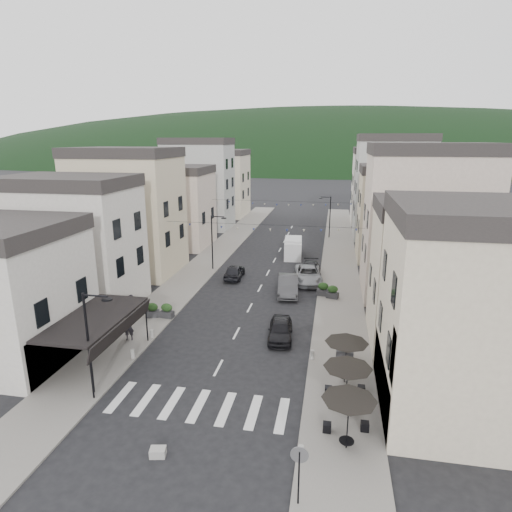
{
  "coord_description": "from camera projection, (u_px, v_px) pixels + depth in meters",
  "views": [
    {
      "loc": [
        6.64,
        -17.04,
        13.77
      ],
      "look_at": [
        -0.17,
        19.87,
        3.5
      ],
      "focal_mm": 30.0,
      "sensor_mm": 36.0,
      "label": 1
    }
  ],
  "objects": [
    {
      "name": "ground",
      "position": [
        186.0,
        430.0,
        20.96
      ],
      "size": [
        700.0,
        700.0,
        0.0
      ],
      "primitive_type": "plane",
      "color": "black",
      "rests_on": "ground"
    },
    {
      "name": "sidewalk_left",
      "position": [
        215.0,
        255.0,
        52.61
      ],
      "size": [
        4.0,
        76.0,
        0.12
      ],
      "primitive_type": "cube",
      "color": "slate",
      "rests_on": "ground"
    },
    {
      "name": "sidewalk_right",
      "position": [
        339.0,
        261.0,
        49.99
      ],
      "size": [
        4.0,
        76.0,
        0.12
      ],
      "primitive_type": "cube",
      "color": "slate",
      "rests_on": "ground"
    },
    {
      "name": "hill_backdrop",
      "position": [
        327.0,
        159.0,
        305.52
      ],
      "size": [
        640.0,
        360.0,
        70.0
      ],
      "primitive_type": "ellipsoid",
      "color": "black",
      "rests_on": "ground"
    },
    {
      "name": "bistro_building",
      "position": [
        492.0,
        325.0,
        20.9
      ],
      "size": [
        10.0,
        8.0,
        10.0
      ],
      "primitive_type": "cube",
      "color": "#C1B399",
      "rests_on": "ground"
    },
    {
      "name": "boutique_awning",
      "position": [
        98.0,
        320.0,
        26.15
      ],
      "size": [
        3.77,
        7.5,
        3.28
      ],
      "color": "black",
      "rests_on": "ground"
    },
    {
      "name": "buildings_row_left",
      "position": [
        176.0,
        198.0,
        57.69
      ],
      "size": [
        10.2,
        54.16,
        14.0
      ],
      "color": "beige",
      "rests_on": "ground"
    },
    {
      "name": "buildings_row_right",
      "position": [
        401.0,
        203.0,
        51.47
      ],
      "size": [
        10.2,
        54.16,
        14.5
      ],
      "color": "#C1B399",
      "rests_on": "ground"
    },
    {
      "name": "cafe_terrace",
      "position": [
        348.0,
        372.0,
        21.65
      ],
      "size": [
        2.5,
        8.1,
        2.53
      ],
      "color": "black",
      "rests_on": "ground"
    },
    {
      "name": "streetlamp_left_near",
      "position": [
        92.0,
        334.0,
        22.9
      ],
      "size": [
        1.7,
        0.56,
        6.0
      ],
      "color": "black",
      "rests_on": "ground"
    },
    {
      "name": "streetlamp_left_far",
      "position": [
        214.0,
        237.0,
        45.67
      ],
      "size": [
        1.7,
        0.56,
        6.0
      ],
      "color": "black",
      "rests_on": "ground"
    },
    {
      "name": "streetlamp_right_far",
      "position": [
        328.0,
        213.0,
        60.7
      ],
      "size": [
        1.7,
        0.56,
        6.0
      ],
      "color": "black",
      "rests_on": "ground"
    },
    {
      "name": "traffic_sign",
      "position": [
        299.0,
        464.0,
        16.12
      ],
      "size": [
        0.7,
        0.07,
        2.7
      ],
      "color": "black",
      "rests_on": "ground"
    },
    {
      "name": "bollards",
      "position": [
        216.0,
        366.0,
        26.07
      ],
      "size": [
        11.66,
        10.26,
        0.6
      ],
      "color": "gray",
      "rests_on": "ground"
    },
    {
      "name": "bunting_near",
      "position": [
        262.0,
        228.0,
        40.34
      ],
      "size": [
        19.0,
        0.28,
        0.62
      ],
      "color": "black",
      "rests_on": "ground"
    },
    {
      "name": "bunting_far",
      "position": [
        283.0,
        204.0,
        55.51
      ],
      "size": [
        19.0,
        0.28,
        0.62
      ],
      "color": "black",
      "rests_on": "ground"
    },
    {
      "name": "parked_car_a",
      "position": [
        280.0,
        329.0,
        30.37
      ],
      "size": [
        2.01,
        4.27,
        1.41
      ],
      "primitive_type": "imported",
      "rotation": [
        0.0,
        0.0,
        0.08
      ],
      "color": "black",
      "rests_on": "ground"
    },
    {
      "name": "parked_car_b",
      "position": [
        288.0,
        285.0,
        39.2
      ],
      "size": [
        2.29,
        5.26,
        1.68
      ],
      "primitive_type": "imported",
      "rotation": [
        0.0,
        0.0,
        0.1
      ],
      "color": "#353537",
      "rests_on": "ground"
    },
    {
      "name": "parked_car_c",
      "position": [
        308.0,
        275.0,
        42.45
      ],
      "size": [
        3.25,
        5.9,
        1.56
      ],
      "primitive_type": "imported",
      "rotation": [
        0.0,
        0.0,
        0.12
      ],
      "color": "gray",
      "rests_on": "ground"
    },
    {
      "name": "parked_car_d",
      "position": [
        311.0,
        270.0,
        44.47
      ],
      "size": [
        2.26,
        4.78,
        1.35
      ],
      "primitive_type": "imported",
      "rotation": [
        0.0,
        0.0,
        0.08
      ],
      "color": "black",
      "rests_on": "ground"
    },
    {
      "name": "parked_car_e",
      "position": [
        234.0,
        272.0,
        43.68
      ],
      "size": [
        1.81,
        4.21,
        1.42
      ],
      "primitive_type": "imported",
      "rotation": [
        0.0,
        0.0,
        3.18
      ],
      "color": "black",
      "rests_on": "ground"
    },
    {
      "name": "delivery_van",
      "position": [
        293.0,
        247.0,
        51.53
      ],
      "size": [
        2.39,
        5.19,
        2.42
      ],
      "rotation": [
        0.0,
        0.0,
        0.08
      ],
      "color": "silver",
      "rests_on": "ground"
    },
    {
      "name": "pedestrian_a",
      "position": [
        129.0,
        327.0,
        29.87
      ],
      "size": [
        0.81,
        0.64,
        1.94
      ],
      "primitive_type": "imported",
      "rotation": [
        0.0,
        0.0,
        0.28
      ],
      "color": "black",
      "rests_on": "sidewalk_left"
    },
    {
      "name": "pedestrian_b",
      "position": [
        132.0,
        304.0,
        34.39
      ],
      "size": [
        0.82,
        0.66,
        1.62
      ],
      "primitive_type": "imported",
      "rotation": [
        0.0,
        0.0,
        -0.06
      ],
      "color": "black",
      "rests_on": "sidewalk_left"
    },
    {
      "name": "concrete_block_c",
      "position": [
        158.0,
        452.0,
        19.18
      ],
      "size": [
        0.78,
        0.63,
        0.4
      ],
      "primitive_type": "cube",
      "rotation": [
        0.0,
        0.0,
        0.19
      ],
      "color": "#999691",
      "rests_on": "ground"
    },
    {
      "name": "planter_la",
      "position": [
        153.0,
        310.0,
        33.87
      ],
      "size": [
        1.17,
        0.88,
        1.17
      ],
      "rotation": [
        0.0,
        0.0,
        0.33
      ],
      "color": "#333336",
      "rests_on": "sidewalk_left"
    },
    {
      "name": "planter_lb",
      "position": [
        167.0,
        311.0,
        33.77
      ],
      "size": [
        1.11,
        0.71,
        1.17
      ],
      "rotation": [
        0.0,
        0.0,
        -0.14
      ],
      "color": "#2D2D2F",
      "rests_on": "sidewalk_left"
    },
    {
      "name": "planter_ra",
      "position": [
        345.0,
        350.0,
        27.4
      ],
      "size": [
        1.12,
        0.64,
        1.23
      ],
      "rotation": [
        0.0,
        0.0,
        -0.03
      ],
      "color": "#302F32",
      "rests_on": "sidewalk_right"
    },
    {
      "name": "planter_rb",
      "position": [
        323.0,
        289.0,
        38.57
      ],
      "size": [
        1.16,
        0.76,
        1.2
      ],
      "rotation": [
        0.0,
        0.0,
        -0.17
      ],
      "color": "#313033",
      "rests_on": "sidewalk_right"
    },
    {
      "name": "planter_rc",
      "position": [
        333.0,
        292.0,
        37.9
      ],
      "size": [
        1.16,
        0.84,
        1.16
      ],
      "rotation": [
        0.0,
        0.0,
        -0.28
      ],
      "color": "#2E2E30",
      "rests_on": "sidewalk_right"
    }
  ]
}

